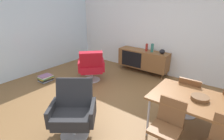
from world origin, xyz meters
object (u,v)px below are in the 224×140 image
Objects in this scene: vase_sculptural_dark at (152,48)px; wooden_bowl_on_table at (200,98)px; dining_chair_front_left at (167,126)px; dining_chair_back_left at (189,95)px; armchair_black_shell at (74,109)px; side_table_round at (88,64)px; sideboard at (143,59)px; vase_cobalt at (147,47)px; lounge_chair_red at (91,66)px; dining_table at (205,104)px; vase_ceramic_small at (162,51)px; magazine_stack at (46,78)px; fruit_bowl at (87,57)px.

wooden_bowl_on_table is at bearing -49.79° from vase_sculptural_dark.
dining_chair_front_left reaches higher than wooden_bowl_on_table.
dining_chair_back_left is at bearing 89.93° from dining_chair_front_left.
armchair_black_shell is 1.82× the size of side_table_round.
sideboard is 3.22m from dining_chair_front_left.
vase_cobalt is at bearing 180.00° from vase_sculptural_dark.
armchair_black_shell is (1.23, -1.71, 0.00)m from lounge_chair_red.
dining_chair_back_left reaches higher than side_table_round.
dining_table is at bearing 57.93° from dining_chair_front_left.
wooden_bowl_on_table is 0.27× the size of armchair_black_shell.
dining_chair_front_left reaches higher than side_table_round.
armchair_black_shell is (0.14, -3.20, -0.38)m from vase_sculptural_dark.
dining_table is at bearing -45.74° from vase_cobalt.
vase_cobalt is at bearing 134.26° from dining_table.
vase_sculptural_dark is 3.23m from armchair_black_shell.
lounge_chair_red is (-2.89, 0.63, -0.30)m from wooden_bowl_on_table.
vase_ceramic_small reaches higher than dining_table.
sideboard is at bearing 135.58° from dining_table.
vase_cobalt is at bearing 95.70° from armchair_black_shell.
sideboard is 1.87× the size of dining_chair_back_left.
dining_chair_front_left is (1.21, -2.67, -0.32)m from vase_ceramic_small.
dining_table is at bearing -44.42° from sideboard.
dining_chair_front_left is at bearing -57.40° from vase_cobalt.
lounge_chair_red is at bearing 167.72° from wooden_bowl_on_table.
vase_ceramic_small reaches higher than side_table_round.
sideboard is 1.87× the size of dining_chair_front_left.
armchair_black_shell is at bearing -146.76° from wooden_bowl_on_table.
sideboard is 6.15× the size of wooden_bowl_on_table.
vase_cobalt is 0.50m from vase_ceramic_small.
vase_cobalt is 2.95m from dining_table.
vase_sculptural_dark is 2.21m from dining_chair_back_left.
lounge_chair_red reaches higher than magazine_stack.
magazine_stack is at bearing -133.20° from vase_sculptural_dark.
dining_chair_front_left is 1.49m from armchair_black_shell.
fruit_bowl is 1.35m from magazine_stack.
sideboard is 0.40m from vase_cobalt.
vase_sculptural_dark reaches higher than sideboard.
dining_table is (1.88, -2.11, -0.15)m from vase_sculptural_dark.
wooden_bowl_on_table is at bearing -45.67° from sideboard.
fruit_bowl is (-1.39, -1.18, -0.27)m from vase_cobalt.
dining_chair_back_left is 0.90× the size of armchair_black_shell.
vase_sculptural_dark is at bearing 119.75° from dining_chair_front_left.
vase_ceramic_small is at bearing 31.90° from side_table_round.
lounge_chair_red is at bearing -33.62° from side_table_round.
magazine_stack is at bearing -129.32° from sideboard.
vase_cobalt is 1.84m from fruit_bowl.
fruit_bowl is at bearing 146.42° from lounge_chair_red.
vase_cobalt is at bearing 49.30° from magazine_stack.
fruit_bowl is at bearing 130.13° from armchair_black_shell.
wooden_bowl_on_table is 3.52m from side_table_round.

